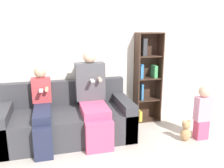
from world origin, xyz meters
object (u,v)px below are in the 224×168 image
Objects in this scene: adult_seated at (93,95)px; child_seated at (42,108)px; bookshelf at (146,77)px; toddler_standing at (203,111)px; couch at (67,121)px; teddy_bear at (186,131)px.

adult_seated is 1.20× the size of child_seated.
bookshelf is (1.72, 0.46, 0.24)m from child_seated.
adult_seated is 1.09m from bookshelf.
adult_seated is at bearing 4.52° from child_seated.
bookshelf is (1.01, 0.40, 0.13)m from adult_seated.
child_seated is at bearing -175.48° from adult_seated.
couch is at bearing 164.24° from toddler_standing.
bookshelf is 4.76× the size of teddy_bear.
toddler_standing is at bearing -59.13° from bookshelf.
couch is 1.99m from toddler_standing.
couch is at bearing 19.20° from child_seated.
adult_seated is at bearing -158.22° from bookshelf.
adult_seated is 4.03× the size of teddy_bear.
adult_seated reaches higher than couch.
teddy_bear is (-0.26, -0.01, -0.28)m from toddler_standing.
teddy_bear is (1.99, -0.43, -0.39)m from child_seated.
bookshelf reaches higher than child_seated.
toddler_standing is 0.38m from teddy_bear.
bookshelf is (-0.53, 0.88, 0.36)m from toddler_standing.
child_seated is at bearing 167.74° from teddy_bear.
bookshelf reaches higher than teddy_bear.
adult_seated reaches higher than teddy_bear.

